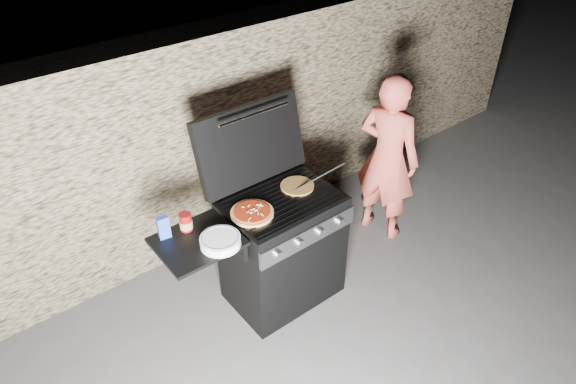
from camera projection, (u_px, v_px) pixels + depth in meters
ground at (283, 292)px, 4.04m from camera, size 50.00×50.00×0.00m
stone_wall at (204, 140)px, 4.19m from camera, size 8.00×0.35×1.80m
gas_grill at (255, 263)px, 3.65m from camera, size 1.34×0.79×0.91m
pizza_topped at (252, 212)px, 3.37m from camera, size 0.38×0.38×0.03m
pizza_plain at (297, 186)px, 3.63m from camera, size 0.30×0.30×0.01m
sauce_jar at (186, 222)px, 3.23m from camera, size 0.10×0.10×0.12m
blue_carton at (164, 227)px, 3.16m from camera, size 0.08×0.05×0.16m
plate_stack at (220, 241)px, 3.13m from camera, size 0.28×0.28×0.06m
person at (387, 158)px, 4.25m from camera, size 0.48×0.62×1.49m
tongs at (320, 177)px, 3.66m from camera, size 0.43×0.05×0.09m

